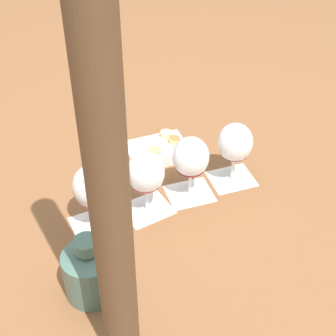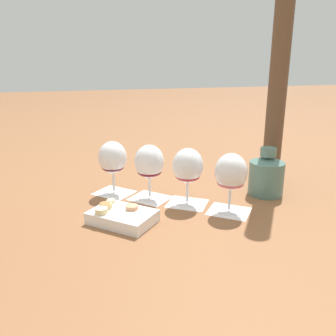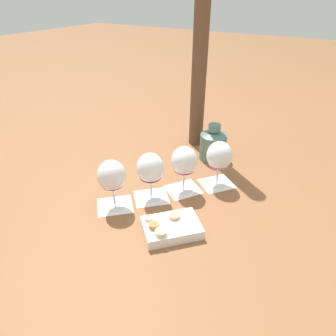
# 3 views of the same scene
# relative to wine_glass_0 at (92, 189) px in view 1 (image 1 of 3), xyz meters

# --- Properties ---
(ground_plane) EXTENTS (8.00, 8.00, 0.00)m
(ground_plane) POSITION_rel_wine_glass_0_xyz_m (0.15, -0.11, -0.11)
(ground_plane) COLOR brown
(tasting_card_0) EXTENTS (0.15, 0.14, 0.00)m
(tasting_card_0) POSITION_rel_wine_glass_0_xyz_m (0.00, 0.00, -0.11)
(tasting_card_0) COLOR white
(tasting_card_0) RESTS_ON ground_plane
(tasting_card_1) EXTENTS (0.14, 0.14, 0.00)m
(tasting_card_1) POSITION_rel_wine_glass_0_xyz_m (0.09, -0.08, -0.11)
(tasting_card_1) COLOR white
(tasting_card_1) RESTS_ON ground_plane
(tasting_card_2) EXTENTS (0.14, 0.15, 0.00)m
(tasting_card_2) POSITION_rel_wine_glass_0_xyz_m (0.19, -0.15, -0.11)
(tasting_card_2) COLOR white
(tasting_card_2) RESTS_ON ground_plane
(tasting_card_3) EXTENTS (0.14, 0.15, 0.00)m
(tasting_card_3) POSITION_rel_wine_glass_0_xyz_m (0.28, -0.23, -0.11)
(tasting_card_3) COLOR white
(tasting_card_3) RESTS_ON ground_plane
(wine_glass_0) EXTENTS (0.09, 0.09, 0.16)m
(wine_glass_0) POSITION_rel_wine_glass_0_xyz_m (0.00, 0.00, 0.00)
(wine_glass_0) COLOR white
(wine_glass_0) RESTS_ON tasting_card_0
(wine_glass_1) EXTENTS (0.09, 0.09, 0.16)m
(wine_glass_1) POSITION_rel_wine_glass_0_xyz_m (0.09, -0.08, -0.00)
(wine_glass_1) COLOR white
(wine_glass_1) RESTS_ON tasting_card_1
(wine_glass_2) EXTENTS (0.09, 0.09, 0.16)m
(wine_glass_2) POSITION_rel_wine_glass_0_xyz_m (0.19, -0.15, -0.00)
(wine_glass_2) COLOR white
(wine_glass_2) RESTS_ON tasting_card_2
(wine_glass_3) EXTENTS (0.09, 0.09, 0.16)m
(wine_glass_3) POSITION_rel_wine_glass_0_xyz_m (0.28, -0.23, -0.00)
(wine_glass_3) COLOR white
(wine_glass_3) RESTS_ON tasting_card_3
(ceramic_vase) EXTENTS (0.11, 0.11, 0.15)m
(ceramic_vase) POSITION_rel_wine_glass_0_xyz_m (-0.17, -0.09, -0.04)
(ceramic_vase) COLOR #4C7066
(ceramic_vase) RESTS_ON ground_plane
(snack_dish) EXTENTS (0.19, 0.19, 0.04)m
(snack_dish) POSITION_rel_wine_glass_0_xyz_m (0.29, -0.01, -0.09)
(snack_dish) COLOR white
(snack_dish) RESTS_ON ground_plane
(umbrella_pole) EXTENTS (0.06, 0.06, 0.80)m
(umbrella_pole) POSITION_rel_wine_glass_0_xyz_m (-0.26, -0.21, 0.29)
(umbrella_pole) COLOR brown
(umbrella_pole) RESTS_ON ground_plane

